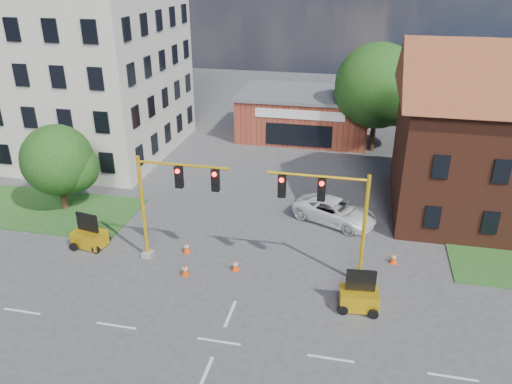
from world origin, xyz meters
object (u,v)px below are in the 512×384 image
trailer_west (90,237)px  trailer_east (359,297)px  signal_mast_east (332,214)px  signal_mast_west (170,198)px  pickup_white (335,211)px

trailer_west → trailer_east: size_ratio=1.00×
signal_mast_east → trailer_west: signal_mast_east is taller
signal_mast_east → signal_mast_west: bearing=180.0°
trailer_west → pickup_white: (14.03, 6.28, 0.10)m
pickup_white → trailer_east: bearing=-144.3°
signal_mast_west → trailer_west: signal_mast_west is taller
signal_mast_west → pickup_white: signal_mast_west is taller
trailer_east → pickup_white: 9.01m
trailer_west → signal_mast_east: bearing=8.7°
trailer_east → pickup_white: (-1.80, 8.83, 0.11)m
signal_mast_west → trailer_west: size_ratio=2.94×
pickup_white → signal_mast_west: bearing=151.6°
pickup_white → signal_mast_east: bearing=-154.9°
trailer_west → trailer_east: 16.04m
trailer_west → trailer_east: bearing=0.8°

